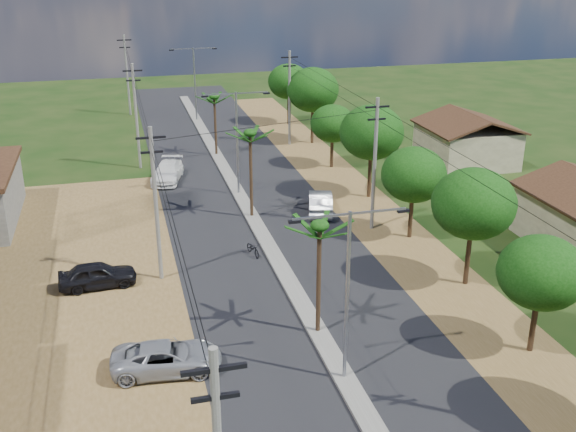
# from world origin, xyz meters

# --- Properties ---
(ground) EXTENTS (160.00, 160.00, 0.00)m
(ground) POSITION_xyz_m (0.00, 0.00, 0.00)
(ground) COLOR black
(ground) RESTS_ON ground
(road) EXTENTS (12.00, 110.00, 0.04)m
(road) POSITION_xyz_m (0.00, 15.00, 0.02)
(road) COLOR black
(road) RESTS_ON ground
(median) EXTENTS (1.00, 90.00, 0.18)m
(median) POSITION_xyz_m (0.00, 18.00, 0.09)
(median) COLOR #605E56
(median) RESTS_ON ground
(dirt_lot_west) EXTENTS (18.00, 46.00, 0.04)m
(dirt_lot_west) POSITION_xyz_m (-15.00, 8.00, 0.02)
(dirt_lot_west) COLOR brown
(dirt_lot_west) RESTS_ON ground
(dirt_shoulder_east) EXTENTS (5.00, 90.00, 0.03)m
(dirt_shoulder_east) POSITION_xyz_m (8.50, 15.00, 0.01)
(dirt_shoulder_east) COLOR brown
(dirt_shoulder_east) RESTS_ON ground
(house_east_far) EXTENTS (7.60, 7.50, 4.60)m
(house_east_far) POSITION_xyz_m (21.00, 28.00, 2.39)
(house_east_far) COLOR gray
(house_east_far) RESTS_ON ground
(tree_east_b) EXTENTS (4.00, 4.00, 5.83)m
(tree_east_b) POSITION_xyz_m (9.30, 0.00, 4.11)
(tree_east_b) COLOR black
(tree_east_b) RESTS_ON ground
(tree_east_c) EXTENTS (4.60, 4.60, 6.83)m
(tree_east_c) POSITION_xyz_m (9.70, 7.00, 4.86)
(tree_east_c) COLOR black
(tree_east_c) RESTS_ON ground
(tree_east_d) EXTENTS (4.20, 4.20, 6.13)m
(tree_east_d) POSITION_xyz_m (9.40, 14.00, 4.34)
(tree_east_d) COLOR black
(tree_east_d) RESTS_ON ground
(tree_east_e) EXTENTS (4.80, 4.80, 7.14)m
(tree_east_e) POSITION_xyz_m (9.60, 22.00, 5.09)
(tree_east_e) COLOR black
(tree_east_e) RESTS_ON ground
(tree_east_f) EXTENTS (3.80, 3.80, 5.52)m
(tree_east_f) POSITION_xyz_m (9.20, 30.00, 3.89)
(tree_east_f) COLOR black
(tree_east_f) RESTS_ON ground
(tree_east_g) EXTENTS (5.00, 5.00, 7.38)m
(tree_east_g) POSITION_xyz_m (9.80, 38.00, 5.24)
(tree_east_g) COLOR black
(tree_east_g) RESTS_ON ground
(tree_east_h) EXTENTS (4.40, 4.40, 6.52)m
(tree_east_h) POSITION_xyz_m (9.50, 46.00, 4.64)
(tree_east_h) COLOR black
(tree_east_h) RESTS_ON ground
(palm_median_near) EXTENTS (2.00, 2.00, 6.15)m
(palm_median_near) POSITION_xyz_m (0.00, 4.00, 5.54)
(palm_median_near) COLOR black
(palm_median_near) RESTS_ON ground
(palm_median_mid) EXTENTS (2.00, 2.00, 6.55)m
(palm_median_mid) POSITION_xyz_m (0.00, 20.00, 5.90)
(palm_median_mid) COLOR black
(palm_median_mid) RESTS_ON ground
(palm_median_far) EXTENTS (2.00, 2.00, 5.85)m
(palm_median_far) POSITION_xyz_m (0.00, 36.00, 5.26)
(palm_median_far) COLOR black
(palm_median_far) RESTS_ON ground
(streetlight_near) EXTENTS (5.10, 0.18, 8.00)m
(streetlight_near) POSITION_xyz_m (0.00, 0.00, 4.79)
(streetlight_near) COLOR gray
(streetlight_near) RESTS_ON ground
(streetlight_mid) EXTENTS (5.10, 0.18, 8.00)m
(streetlight_mid) POSITION_xyz_m (0.00, 25.00, 4.79)
(streetlight_mid) COLOR gray
(streetlight_mid) RESTS_ON ground
(streetlight_far) EXTENTS (5.10, 0.18, 8.00)m
(streetlight_far) POSITION_xyz_m (0.00, 50.00, 4.79)
(streetlight_far) COLOR gray
(streetlight_far) RESTS_ON ground
(utility_pole_w_b) EXTENTS (1.60, 0.24, 9.00)m
(utility_pole_w_b) POSITION_xyz_m (-7.00, 12.00, 4.76)
(utility_pole_w_b) COLOR #605E56
(utility_pole_w_b) RESTS_ON ground
(utility_pole_w_c) EXTENTS (1.60, 0.24, 9.00)m
(utility_pole_w_c) POSITION_xyz_m (-7.00, 34.00, 4.76)
(utility_pole_w_c) COLOR #605E56
(utility_pole_w_c) RESTS_ON ground
(utility_pole_w_d) EXTENTS (1.60, 0.24, 9.00)m
(utility_pole_w_d) POSITION_xyz_m (-7.00, 55.00, 4.76)
(utility_pole_w_d) COLOR #605E56
(utility_pole_w_d) RESTS_ON ground
(utility_pole_e_b) EXTENTS (1.60, 0.24, 9.00)m
(utility_pole_e_b) POSITION_xyz_m (7.50, 16.00, 4.76)
(utility_pole_e_b) COLOR #605E56
(utility_pole_e_b) RESTS_ON ground
(utility_pole_e_c) EXTENTS (1.60, 0.24, 9.00)m
(utility_pole_e_c) POSITION_xyz_m (7.50, 38.00, 4.76)
(utility_pole_e_c) COLOR #605E56
(utility_pole_e_c) RESTS_ON ground
(car_silver_mid) EXTENTS (2.88, 4.98, 1.55)m
(car_silver_mid) POSITION_xyz_m (5.00, 19.75, 0.78)
(car_silver_mid) COLOR #929499
(car_silver_mid) RESTS_ON ground
(car_white_far) EXTENTS (3.39, 5.51, 1.49)m
(car_white_far) POSITION_xyz_m (-5.00, 29.75, 0.75)
(car_white_far) COLOR silver
(car_white_far) RESTS_ON ground
(car_parked_silver) EXTENTS (5.13, 2.76, 1.37)m
(car_parked_silver) POSITION_xyz_m (-7.50, 2.62, 0.68)
(car_parked_silver) COLOR #929499
(car_parked_silver) RESTS_ON ground
(car_parked_dark) EXTENTS (4.35, 1.96, 1.45)m
(car_parked_dark) POSITION_xyz_m (-10.52, 11.85, 0.72)
(car_parked_dark) COLOR black
(car_parked_dark) RESTS_ON ground
(moto_rider_west_a) EXTENTS (0.96, 1.76, 0.88)m
(moto_rider_west_a) POSITION_xyz_m (-1.20, 13.78, 0.44)
(moto_rider_west_a) COLOR black
(moto_rider_west_a) RESTS_ON ground
(moto_rider_west_b) EXTENTS (0.80, 1.87, 1.09)m
(moto_rider_west_b) POSITION_xyz_m (-5.00, 32.09, 0.54)
(moto_rider_west_b) COLOR black
(moto_rider_west_b) RESTS_ON ground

